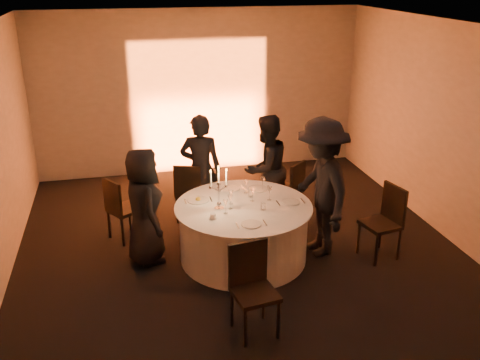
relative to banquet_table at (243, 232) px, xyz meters
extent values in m
plane|color=black|center=(0.00, 0.00, -0.38)|extent=(7.00, 7.00, 0.00)
plane|color=white|center=(0.00, 0.00, 2.62)|extent=(7.00, 7.00, 0.00)
plane|color=#AAA59D|center=(0.00, 3.50, 1.12)|extent=(7.00, 0.00, 7.00)
plane|color=#AAA59D|center=(0.00, -3.50, 1.12)|extent=(7.00, 0.00, 7.00)
plane|color=#AAA59D|center=(3.00, 0.00, 1.12)|extent=(0.00, 7.00, 7.00)
cube|color=black|center=(0.00, 3.20, -0.33)|extent=(0.25, 0.12, 0.10)
cylinder|color=black|center=(0.00, 0.00, -0.37)|extent=(0.60, 0.60, 0.03)
cylinder|color=black|center=(0.00, 0.00, -0.01)|extent=(0.20, 0.20, 0.75)
cylinder|color=white|center=(0.00, 0.00, -0.01)|extent=(1.68, 1.68, 0.75)
cylinder|color=white|center=(0.00, 0.00, 0.38)|extent=(1.80, 1.80, 0.02)
cube|color=black|center=(-1.51, 0.93, 0.07)|extent=(0.57, 0.57, 0.05)
cube|color=black|center=(-1.67, 0.84, 0.32)|extent=(0.25, 0.37, 0.47)
cylinder|color=black|center=(-1.26, 0.88, -0.16)|extent=(0.04, 0.04, 0.44)
cylinder|color=black|center=(-1.45, 1.18, -0.16)|extent=(0.04, 0.04, 0.44)
cylinder|color=black|center=(-1.56, 0.69, -0.16)|extent=(0.04, 0.04, 0.44)
cylinder|color=black|center=(-1.75, 0.99, -0.16)|extent=(0.04, 0.04, 0.44)
cube|color=black|center=(-0.51, 1.35, 0.07)|extent=(0.53, 0.53, 0.05)
cube|color=black|center=(-0.57, 1.17, 0.32)|extent=(0.40, 0.18, 0.47)
cylinder|color=black|center=(-0.28, 1.45, -0.16)|extent=(0.04, 0.04, 0.44)
cylinder|color=black|center=(-0.61, 1.57, -0.16)|extent=(0.04, 0.04, 0.44)
cylinder|color=black|center=(-0.41, 1.12, -0.16)|extent=(0.04, 0.04, 0.44)
cylinder|color=black|center=(-0.74, 1.24, -0.16)|extent=(0.04, 0.04, 0.44)
cube|color=black|center=(0.99, 1.17, 0.04)|extent=(0.55, 0.55, 0.05)
cube|color=black|center=(1.10, 1.03, 0.29)|extent=(0.33, 0.28, 0.45)
cylinder|color=black|center=(1.01, 1.41, -0.17)|extent=(0.04, 0.04, 0.42)
cylinder|color=black|center=(0.75, 1.19, -0.17)|extent=(0.04, 0.04, 0.42)
cylinder|color=black|center=(1.22, 1.15, -0.17)|extent=(0.04, 0.04, 0.42)
cylinder|color=black|center=(0.96, 0.93, -0.17)|extent=(0.04, 0.04, 0.42)
cube|color=black|center=(1.77, -0.38, 0.09)|extent=(0.52, 0.52, 0.05)
cube|color=black|center=(1.97, -0.34, 0.37)|extent=(0.13, 0.44, 0.50)
cylinder|color=black|center=(1.55, -0.24, -0.15)|extent=(0.04, 0.04, 0.47)
cylinder|color=black|center=(1.63, -0.61, -0.15)|extent=(0.04, 0.04, 0.47)
cylinder|color=black|center=(1.92, -0.16, -0.15)|extent=(0.04, 0.04, 0.47)
cylinder|color=black|center=(2.00, -0.53, -0.15)|extent=(0.04, 0.04, 0.47)
cube|color=black|center=(-0.25, -1.57, 0.09)|extent=(0.50, 0.50, 0.05)
cube|color=black|center=(-0.28, -1.37, 0.36)|extent=(0.44, 0.11, 0.50)
cylinder|color=black|center=(-0.41, -1.78, -0.15)|extent=(0.04, 0.04, 0.47)
cylinder|color=black|center=(-0.04, -1.72, -0.15)|extent=(0.04, 0.04, 0.47)
cylinder|color=black|center=(-0.47, -1.41, -0.15)|extent=(0.04, 0.04, 0.47)
cylinder|color=black|center=(-0.10, -1.35, -0.15)|extent=(0.04, 0.04, 0.47)
imported|color=black|center=(-1.26, 0.24, 0.40)|extent=(0.63, 0.84, 1.56)
imported|color=black|center=(-0.36, 1.26, 0.46)|extent=(0.70, 0.56, 1.69)
imported|color=black|center=(0.62, 1.12, 0.44)|extent=(1.00, 0.93, 1.65)
imported|color=black|center=(1.04, -0.06, 0.56)|extent=(0.77, 1.26, 1.90)
cylinder|color=white|center=(-0.55, 0.29, 0.39)|extent=(0.29, 0.29, 0.01)
cube|color=silver|center=(-0.72, 0.29, 0.39)|extent=(0.01, 0.17, 0.01)
cube|color=silver|center=(-0.38, 0.29, 0.39)|extent=(0.02, 0.17, 0.01)
sphere|color=gold|center=(-0.55, 0.29, 0.43)|extent=(0.07, 0.07, 0.07)
cylinder|color=white|center=(-0.04, 0.58, 0.39)|extent=(0.25, 0.25, 0.01)
cube|color=silver|center=(-0.21, 0.58, 0.39)|extent=(0.02, 0.17, 0.01)
cube|color=silver|center=(0.13, 0.58, 0.39)|extent=(0.02, 0.17, 0.01)
cylinder|color=white|center=(0.32, 0.49, 0.39)|extent=(0.28, 0.28, 0.01)
cube|color=silver|center=(0.15, 0.49, 0.39)|extent=(0.02, 0.17, 0.01)
cube|color=silver|center=(0.49, 0.49, 0.39)|extent=(0.02, 0.17, 0.01)
cylinder|color=white|center=(0.63, -0.05, 0.39)|extent=(0.25, 0.25, 0.01)
cube|color=silver|center=(0.46, -0.05, 0.39)|extent=(0.02, 0.17, 0.01)
cube|color=silver|center=(0.80, -0.05, 0.39)|extent=(0.01, 0.17, 0.01)
cylinder|color=white|center=(-0.04, -0.56, 0.39)|extent=(0.24, 0.24, 0.01)
cube|color=silver|center=(-0.21, -0.56, 0.39)|extent=(0.02, 0.17, 0.01)
cube|color=silver|center=(0.13, -0.56, 0.39)|extent=(0.02, 0.17, 0.01)
cylinder|color=white|center=(-0.46, -0.28, 0.39)|extent=(0.11, 0.11, 0.01)
cylinder|color=white|center=(-0.46, -0.28, 0.42)|extent=(0.07, 0.07, 0.06)
cylinder|color=silver|center=(-0.33, -0.02, 0.39)|extent=(0.12, 0.12, 0.02)
sphere|color=silver|center=(-0.33, -0.02, 0.45)|extent=(0.06, 0.06, 0.06)
cylinder|color=silver|center=(-0.33, -0.02, 0.57)|extent=(0.02, 0.02, 0.31)
cylinder|color=silver|center=(-0.33, -0.02, 0.74)|extent=(0.05, 0.05, 0.03)
cylinder|color=white|center=(-0.33, -0.02, 0.84)|extent=(0.02, 0.02, 0.20)
cone|color=#FF9A2D|center=(-0.33, -0.02, 0.96)|extent=(0.02, 0.02, 0.03)
cylinder|color=silver|center=(-0.38, -0.02, 0.66)|extent=(0.11, 0.02, 0.08)
cylinder|color=silver|center=(-0.43, -0.02, 0.69)|extent=(0.05, 0.05, 0.03)
cylinder|color=white|center=(-0.43, -0.02, 0.80)|extent=(0.02, 0.02, 0.20)
cone|color=#FF9A2D|center=(-0.43, -0.02, 0.92)|extent=(0.02, 0.02, 0.03)
cylinder|color=silver|center=(-0.28, -0.02, 0.66)|extent=(0.11, 0.02, 0.08)
cylinder|color=silver|center=(-0.23, -0.02, 0.69)|extent=(0.05, 0.05, 0.03)
cylinder|color=white|center=(-0.23, -0.02, 0.80)|extent=(0.02, 0.02, 0.20)
cone|color=#FF9A2D|center=(-0.23, -0.02, 0.92)|extent=(0.02, 0.02, 0.03)
cylinder|color=white|center=(-0.27, -0.18, 0.39)|extent=(0.06, 0.06, 0.01)
cylinder|color=white|center=(-0.27, -0.18, 0.44)|extent=(0.01, 0.01, 0.10)
cone|color=white|center=(-0.27, -0.18, 0.53)|extent=(0.07, 0.07, 0.09)
cylinder|color=white|center=(-0.19, -0.06, 0.39)|extent=(0.06, 0.06, 0.01)
cylinder|color=white|center=(-0.19, -0.06, 0.44)|extent=(0.01, 0.01, 0.10)
cone|color=white|center=(-0.19, -0.06, 0.53)|extent=(0.07, 0.07, 0.09)
cylinder|color=white|center=(0.15, 0.11, 0.39)|extent=(0.06, 0.06, 0.01)
cylinder|color=white|center=(0.15, 0.11, 0.44)|extent=(0.01, 0.01, 0.10)
cone|color=white|center=(0.15, 0.11, 0.53)|extent=(0.07, 0.07, 0.09)
cylinder|color=white|center=(0.13, 0.40, 0.39)|extent=(0.06, 0.06, 0.01)
cylinder|color=white|center=(0.13, 0.40, 0.44)|extent=(0.01, 0.01, 0.10)
cone|color=white|center=(0.13, 0.40, 0.53)|extent=(0.07, 0.07, 0.09)
cylinder|color=white|center=(0.38, 0.45, 0.39)|extent=(0.06, 0.06, 0.01)
cylinder|color=white|center=(0.38, 0.45, 0.44)|extent=(0.01, 0.01, 0.10)
cone|color=white|center=(0.38, 0.45, 0.53)|extent=(0.07, 0.07, 0.09)
cylinder|color=white|center=(0.38, 0.10, 0.39)|extent=(0.06, 0.06, 0.01)
cylinder|color=white|center=(0.38, 0.10, 0.44)|extent=(0.01, 0.01, 0.10)
cone|color=white|center=(0.38, 0.10, 0.53)|extent=(0.07, 0.07, 0.09)
cylinder|color=white|center=(-0.15, 0.09, 0.39)|extent=(0.06, 0.06, 0.01)
cylinder|color=white|center=(-0.15, 0.09, 0.44)|extent=(0.01, 0.01, 0.10)
cone|color=white|center=(-0.15, 0.09, 0.53)|extent=(0.07, 0.07, 0.09)
cylinder|color=white|center=(0.21, -0.18, 0.43)|extent=(0.07, 0.07, 0.09)
cylinder|color=white|center=(0.16, 0.26, 0.43)|extent=(0.07, 0.07, 0.09)
camera|label=1|loc=(-1.48, -6.15, 3.27)|focal=40.00mm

